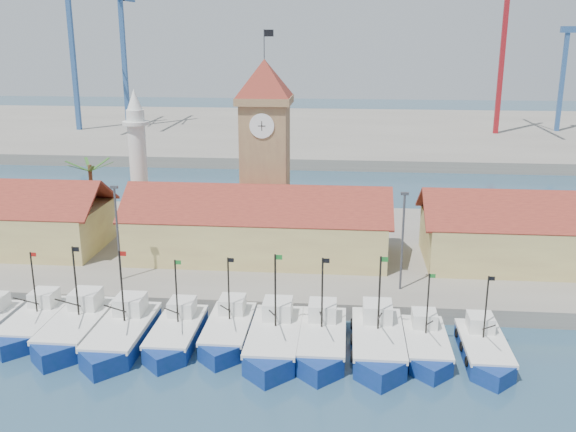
# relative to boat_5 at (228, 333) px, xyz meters

# --- Properties ---
(ground) EXTENTS (400.00, 400.00, 0.00)m
(ground) POSITION_rel_boat_5_xyz_m (0.24, -3.40, -0.74)
(ground) COLOR #1D3B4E
(ground) RESTS_ON ground
(quay) EXTENTS (140.00, 32.00, 1.50)m
(quay) POSITION_rel_boat_5_xyz_m (0.24, 20.60, 0.01)
(quay) COLOR gray
(quay) RESTS_ON ground
(terminal) EXTENTS (240.00, 80.00, 2.00)m
(terminal) POSITION_rel_boat_5_xyz_m (0.24, 106.60, 0.26)
(terminal) COLOR gray
(terminal) RESTS_ON ground
(boat_1) EXTENTS (3.44, 9.42, 7.13)m
(boat_1) POSITION_rel_boat_5_xyz_m (-16.22, -0.03, -0.01)
(boat_1) COLOR navy
(boat_1) RESTS_ON ground
(boat_2) EXTENTS (3.86, 10.57, 8.00)m
(boat_2) POSITION_rel_boat_5_xyz_m (-12.32, -0.81, 0.08)
(boat_2) COLOR navy
(boat_2) RESTS_ON ground
(boat_3) EXTENTS (3.88, 10.63, 8.04)m
(boat_3) POSITION_rel_boat_5_xyz_m (-8.22, -1.60, 0.09)
(boat_3) COLOR navy
(boat_3) RESTS_ON ground
(boat_4) EXTENTS (3.46, 9.49, 7.18)m
(boat_4) POSITION_rel_boat_5_xyz_m (-4.03, -0.89, -0.00)
(boat_4) COLOR navy
(boat_4) RESTS_ON ground
(boat_5) EXTENTS (3.46, 9.49, 7.18)m
(boat_5) POSITION_rel_boat_5_xyz_m (0.00, 0.00, 0.00)
(boat_5) COLOR navy
(boat_5) RESTS_ON ground
(boat_6) EXTENTS (3.90, 10.69, 8.09)m
(boat_6) POSITION_rel_boat_5_xyz_m (3.90, -1.42, 0.09)
(boat_6) COLOR navy
(boat_6) RESTS_ON ground
(boat_7) EXTENTS (3.76, 10.31, 7.80)m
(boat_7) POSITION_rel_boat_5_xyz_m (7.51, -1.09, 0.06)
(boat_7) COLOR navy
(boat_7) RESTS_ON ground
(boat_8) EXTENTS (3.90, 10.69, 8.09)m
(boat_8) POSITION_rel_boat_5_xyz_m (11.88, -1.17, 0.09)
(boat_8) COLOR navy
(boat_8) RESTS_ON ground
(boat_9) EXTENTS (3.24, 8.88, 6.72)m
(boat_9) POSITION_rel_boat_5_xyz_m (15.59, -0.85, -0.05)
(boat_9) COLOR navy
(boat_9) RESTS_ON ground
(boat_10) EXTENTS (3.29, 9.02, 6.83)m
(boat_10) POSITION_rel_boat_5_xyz_m (19.87, -1.25, -0.04)
(boat_10) COLOR navy
(boat_10) RESTS_ON ground
(hall_center) EXTENTS (27.04, 10.13, 7.61)m
(hall_center) POSITION_rel_boat_5_xyz_m (0.24, 16.60, 3.24)
(hall_center) COLOR #D5C875
(hall_center) RESTS_ON quay
(clock_tower) EXTENTS (5.80, 5.80, 22.70)m
(clock_tower) POSITION_rel_boat_5_xyz_m (0.24, 22.60, 11.22)
(clock_tower) COLOR #9F8152
(clock_tower) RESTS_ON quay
(minaret) EXTENTS (3.00, 3.00, 16.30)m
(minaret) POSITION_rel_boat_5_xyz_m (-14.76, 24.60, 8.99)
(minaret) COLOR silver
(minaret) RESTS_ON quay
(palm_tree) EXTENTS (5.60, 5.03, 8.39)m
(palm_tree) POSITION_rel_boat_5_xyz_m (-19.76, 22.60, 5.50)
(palm_tree) COLOR brown
(palm_tree) RESTS_ON quay
(lamp_posts) EXTENTS (80.70, 0.25, 9.03)m
(lamp_posts) POSITION_rel_boat_5_xyz_m (0.74, 8.60, 5.73)
(lamp_posts) COLOR #3F3F44
(lamp_posts) RESTS_ON quay
(crane_blue_far) EXTENTS (1.00, 32.59, 44.40)m
(crane_blue_far) POSITION_rel_boat_5_xyz_m (-53.38, 97.27, 25.88)
(crane_blue_far) COLOR #305893
(crane_blue_far) RESTS_ON terminal
(crane_blue_near) EXTENTS (1.00, 29.81, 37.26)m
(crane_blue_near) POSITION_rel_boat_5_xyz_m (-43.57, 103.48, 21.71)
(crane_blue_near) COLOR #305893
(crane_blue_near) RESTS_ON terminal
(crane_red_right) EXTENTS (1.00, 33.18, 44.35)m
(crane_red_right) POSITION_rel_boat_5_xyz_m (42.41, 100.19, 25.91)
(crane_red_right) COLOR maroon
(crane_red_right) RESTS_ON terminal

